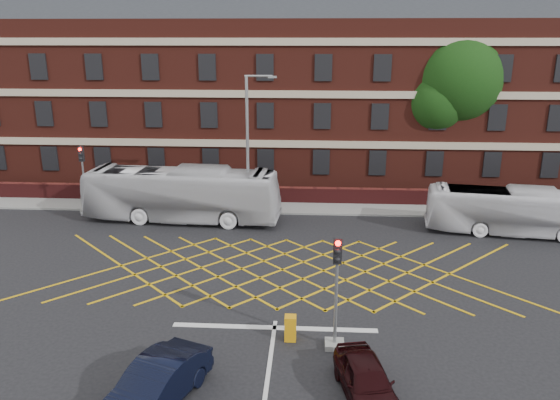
# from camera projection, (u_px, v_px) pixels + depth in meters

# --- Properties ---
(ground) EXTENTS (120.00, 120.00, 0.00)m
(ground) POSITION_uv_depth(u_px,v_px,m) (280.00, 288.00, 24.60)
(ground) COLOR black
(ground) RESTS_ON ground
(victorian_building) EXTENTS (51.00, 12.17, 20.40)m
(victorian_building) POSITION_uv_depth(u_px,v_px,m) (300.00, 76.00, 43.32)
(victorian_building) COLOR #531D15
(victorian_building) RESTS_ON ground
(boundary_wall) EXTENTS (56.00, 0.50, 1.10)m
(boundary_wall) POSITION_uv_depth(u_px,v_px,m) (292.00, 195.00, 36.86)
(boundary_wall) COLOR #481313
(boundary_wall) RESTS_ON ground
(far_pavement) EXTENTS (60.00, 3.00, 0.12)m
(far_pavement) POSITION_uv_depth(u_px,v_px,m) (291.00, 207.00, 36.05)
(far_pavement) COLOR slate
(far_pavement) RESTS_ON ground
(box_junction_hatching) EXTENTS (8.22, 8.22, 0.02)m
(box_junction_hatching) POSITION_uv_depth(u_px,v_px,m) (282.00, 270.00, 26.51)
(box_junction_hatching) COLOR #CC990C
(box_junction_hatching) RESTS_ON ground
(stop_line) EXTENTS (8.00, 0.30, 0.02)m
(stop_line) POSITION_uv_depth(u_px,v_px,m) (275.00, 328.00, 21.26)
(stop_line) COLOR silver
(stop_line) RESTS_ON ground
(bus_left) EXTENTS (12.07, 3.66, 3.31)m
(bus_left) POSITION_uv_depth(u_px,v_px,m) (182.00, 194.00, 33.18)
(bus_left) COLOR silver
(bus_left) RESTS_ON ground
(bus_right) EXTENTS (9.92, 3.68, 2.70)m
(bus_right) POSITION_uv_depth(u_px,v_px,m) (514.00, 211.00, 30.97)
(bus_right) COLOR silver
(bus_right) RESTS_ON ground
(car_navy) EXTENTS (2.96, 4.62, 1.44)m
(car_navy) POSITION_uv_depth(u_px,v_px,m) (156.00, 385.00, 16.64)
(car_navy) COLOR black
(car_navy) RESTS_ON ground
(car_maroon) EXTENTS (2.20, 3.94, 1.27)m
(car_maroon) POSITION_uv_depth(u_px,v_px,m) (366.00, 380.00, 16.99)
(car_maroon) COLOR black
(car_maroon) RESTS_ON ground
(deciduous_tree) EXTENTS (7.26, 6.82, 11.41)m
(deciduous_tree) POSITION_uv_depth(u_px,v_px,m) (454.00, 85.00, 38.90)
(deciduous_tree) COLOR black
(deciduous_tree) RESTS_ON ground
(traffic_light_near) EXTENTS (0.70, 0.70, 4.27)m
(traffic_light_near) POSITION_uv_depth(u_px,v_px,m) (336.00, 303.00, 19.46)
(traffic_light_near) COLOR slate
(traffic_light_near) RESTS_ON ground
(traffic_light_far) EXTENTS (0.70, 0.70, 4.27)m
(traffic_light_far) POSITION_uv_depth(u_px,v_px,m) (85.00, 185.00, 34.72)
(traffic_light_far) COLOR slate
(traffic_light_far) RESTS_ON ground
(street_lamp) EXTENTS (2.25, 1.00, 8.75)m
(street_lamp) POSITION_uv_depth(u_px,v_px,m) (249.00, 173.00, 32.85)
(street_lamp) COLOR slate
(street_lamp) RESTS_ON ground
(direction_signs) EXTENTS (1.10, 0.16, 2.20)m
(direction_signs) POSITION_uv_depth(u_px,v_px,m) (92.00, 184.00, 36.47)
(direction_signs) COLOR gray
(direction_signs) RESTS_ON ground
(utility_cabinet) EXTENTS (0.43, 0.41, 0.98)m
(utility_cabinet) POSITION_uv_depth(u_px,v_px,m) (290.00, 328.00, 20.30)
(utility_cabinet) COLOR orange
(utility_cabinet) RESTS_ON ground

